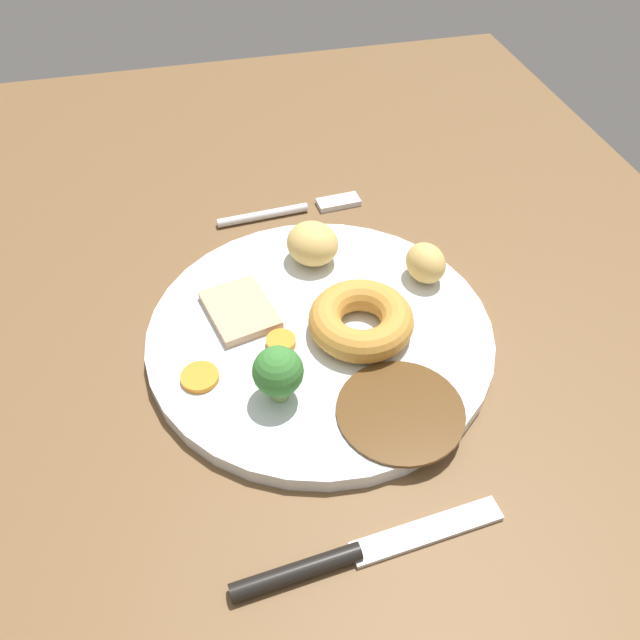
{
  "coord_description": "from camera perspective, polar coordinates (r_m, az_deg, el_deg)",
  "views": [
    {
      "loc": [
        32.98,
        -7.89,
        43.82
      ],
      "look_at": [
        -3.1,
        0.89,
        6.0
      ],
      "focal_mm": 36.17,
      "sensor_mm": 36.0,
      "label": 1
    }
  ],
  "objects": [
    {
      "name": "fork",
      "position": [
        0.68,
        -2.27,
        9.73
      ],
      "size": [
        2.52,
        15.31,
        0.9
      ],
      "rotation": [
        0.0,
        0.0,
        1.64
      ],
      "color": "silver",
      "rests_on": "dining_table"
    },
    {
      "name": "dinner_plate",
      "position": [
        0.54,
        0.0,
        -1.26
      ],
      "size": [
        28.86,
        28.86,
        1.4
      ],
      "primitive_type": "cylinder",
      "color": "white",
      "rests_on": "dining_table"
    },
    {
      "name": "roast_potato_left",
      "position": [
        0.59,
        -0.67,
        6.77
      ],
      "size": [
        6.58,
        6.5,
        3.83
      ],
      "primitive_type": "ellipsoid",
      "rotation": [
        0.0,
        0.0,
        5.33
      ],
      "color": "#D8B260",
      "rests_on": "dinner_plate"
    },
    {
      "name": "carrot_coin_front",
      "position": [
        0.52,
        -3.48,
        -1.95
      ],
      "size": [
        2.42,
        2.42,
        0.69
      ],
      "primitive_type": "cylinder",
      "color": "orange",
      "rests_on": "dinner_plate"
    },
    {
      "name": "gravy_pool",
      "position": [
        0.48,
        7.13,
        -8.01
      ],
      "size": [
        9.58,
        9.58,
        0.3
      ],
      "primitive_type": "cylinder",
      "color": "#563819",
      "rests_on": "dinner_plate"
    },
    {
      "name": "broccoli_floret",
      "position": [
        0.47,
        -3.73,
        -4.63
      ],
      "size": [
        3.79,
        3.79,
        4.8
      ],
      "color": "#8CB766",
      "rests_on": "dinner_plate"
    },
    {
      "name": "yorkshire_pudding",
      "position": [
        0.53,
        3.65,
        -0.0
      ],
      "size": [
        8.64,
        8.64,
        2.71
      ],
      "primitive_type": "torus",
      "color": "#C68938",
      "rests_on": "dinner_plate"
    },
    {
      "name": "dining_table",
      "position": [
        0.54,
        -0.14,
        -5.57
      ],
      "size": [
        120.0,
        84.0,
        3.6
      ],
      "primitive_type": "cube",
      "color": "brown",
      "rests_on": "ground"
    },
    {
      "name": "meat_slice_main",
      "position": [
        0.55,
        -7.09,
        0.89
      ],
      "size": [
        7.7,
        6.5,
        0.8
      ],
      "primitive_type": "cube",
      "rotation": [
        0.0,
        0.0,
        3.37
      ],
      "color": "tan",
      "rests_on": "dinner_plate"
    },
    {
      "name": "carrot_coin_back",
      "position": [
        0.51,
        -10.6,
        -4.88
      ],
      "size": [
        2.97,
        2.97,
        0.49
      ],
      "primitive_type": "cylinder",
      "color": "orange",
      "rests_on": "dinner_plate"
    },
    {
      "name": "knife",
      "position": [
        0.44,
        2.34,
        -20.16
      ],
      "size": [
        3.07,
        18.56,
        1.2
      ],
      "rotation": [
        0.0,
        0.0,
        1.66
      ],
      "color": "black",
      "rests_on": "dining_table"
    },
    {
      "name": "roast_potato_right",
      "position": [
        0.58,
        9.33,
        5.0
      ],
      "size": [
        4.67,
        4.12,
        3.5
      ],
      "primitive_type": "ellipsoid",
      "rotation": [
        0.0,
        0.0,
        3.38
      ],
      "color": "#D8B260",
      "rests_on": "dinner_plate"
    }
  ]
}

